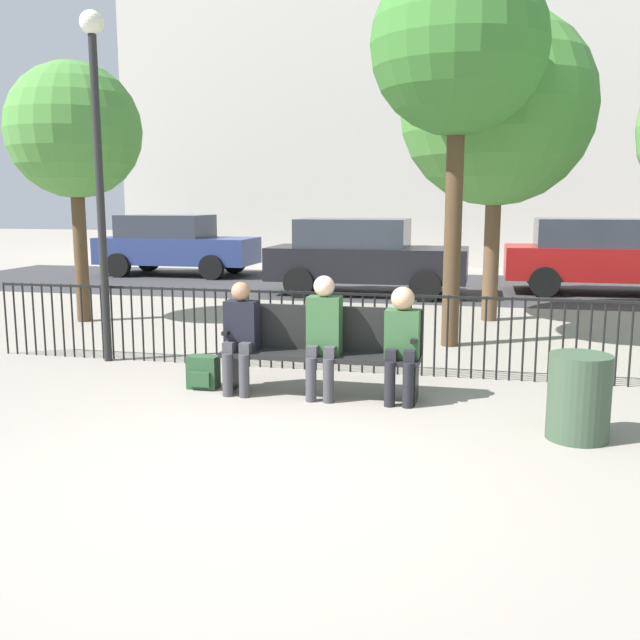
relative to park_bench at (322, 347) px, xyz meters
name	(u,v)px	position (x,y,z in m)	size (l,w,h in m)	color
ground_plane	(255,473)	(0.00, -2.28, -0.50)	(80.00, 80.00, 0.00)	gray
park_bench	(322,347)	(0.00, 0.00, 0.00)	(2.07, 0.45, 0.92)	black
seated_person_0	(241,331)	(-0.84, -0.13, 0.15)	(0.34, 0.39, 1.17)	#3D3D42
seated_person_1	(324,330)	(0.05, -0.13, 0.20)	(0.34, 0.39, 1.26)	#3D3D42
seated_person_2	(402,337)	(0.84, -0.13, 0.17)	(0.34, 0.39, 1.17)	black
backpack	(203,373)	(-1.30, -0.08, -0.33)	(0.33, 0.23, 0.36)	#284C2D
fence_railing	(339,325)	(-0.02, 1.01, 0.06)	(9.01, 0.03, 0.95)	black
tree_1	(74,132)	(-4.90, 3.56, 2.60)	(2.16, 2.16, 4.20)	#4C3823
tree_2	(459,47)	(1.19, 2.85, 3.48)	(2.34, 2.34, 5.19)	#4C3823
tree_3	(497,108)	(1.74, 5.17, 2.98)	(3.15, 3.15, 5.07)	brown
lamp_post	(97,139)	(-2.99, 0.92, 2.23)	(0.28, 0.28, 4.21)	black
street_surface	(412,286)	(0.00, 9.72, -0.50)	(24.00, 6.00, 0.01)	#333335
parked_car_0	(601,255)	(4.10, 9.29, 0.34)	(4.20, 1.94, 1.62)	maroon
parked_car_1	(364,255)	(-0.89, 8.02, 0.34)	(4.20, 1.94, 1.62)	black
parked_car_2	(174,244)	(-6.52, 10.83, 0.34)	(4.20, 1.94, 1.62)	navy
trash_bin	(579,397)	(2.44, -0.91, -0.14)	(0.52, 0.52, 0.73)	#384C38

